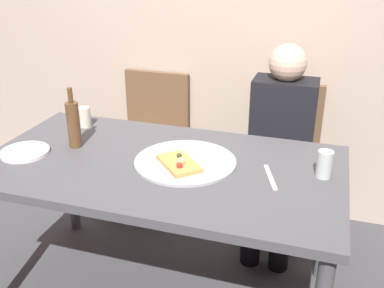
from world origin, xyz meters
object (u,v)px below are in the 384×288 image
at_px(dining_table, 161,178).
at_px(table_knife, 270,177).
at_px(pizza_tray, 185,161).
at_px(guest_in_sweater, 280,140).
at_px(tumbler_far, 85,117).
at_px(chair_right, 281,149).
at_px(plate_stack, 25,152).
at_px(chair_left, 152,133).
at_px(pizza_slice_last, 179,163).
at_px(tumbler_near, 324,164).
at_px(wine_bottle, 73,124).

relative_size(dining_table, table_knife, 7.39).
distance_m(pizza_tray, guest_in_sweater, 0.75).
relative_size(tumbler_far, chair_right, 0.12).
bearing_deg(tumbler_far, pizza_tray, -21.36).
bearing_deg(plate_stack, table_knife, 5.61).
distance_m(pizza_tray, chair_left, 0.99).
distance_m(dining_table, chair_right, 0.97).
height_order(pizza_slice_last, guest_in_sweater, guest_in_sweater).
bearing_deg(plate_stack, chair_left, 75.51).
relative_size(table_knife, chair_right, 0.24).
height_order(chair_left, guest_in_sweater, guest_in_sweater).
distance_m(plate_stack, chair_right, 1.47).
relative_size(dining_table, plate_stack, 7.22).
relative_size(tumbler_near, chair_right, 0.13).
bearing_deg(chair_right, pizza_slice_last, 67.66).
xyz_separation_m(chair_left, chair_right, (0.85, 0.00, 0.00)).
height_order(dining_table, plate_stack, plate_stack).
bearing_deg(dining_table, plate_stack, -170.69).
xyz_separation_m(pizza_tray, guest_in_sweater, (0.35, 0.66, -0.12)).
height_order(tumbler_near, plate_stack, tumbler_near).
relative_size(tumbler_near, chair_left, 0.13).
relative_size(pizza_slice_last, tumbler_near, 2.09).
distance_m(tumbler_near, tumbler_far, 1.27).
distance_m(pizza_slice_last, table_knife, 0.40).
distance_m(dining_table, chair_left, 0.95).
bearing_deg(dining_table, chair_right, 61.69).
relative_size(tumbler_near, guest_in_sweater, 0.10).
distance_m(tumbler_near, table_knife, 0.23).
distance_m(pizza_tray, tumbler_far, 0.71).
xyz_separation_m(table_knife, chair_left, (-0.89, 0.83, -0.24)).
relative_size(pizza_tray, wine_bottle, 1.56).
height_order(pizza_tray, pizza_slice_last, pizza_slice_last).
relative_size(dining_table, guest_in_sweater, 1.39).
bearing_deg(wine_bottle, chair_left, 85.67).
xyz_separation_m(chair_right, guest_in_sweater, (0.00, -0.15, 0.13)).
distance_m(table_knife, chair_left, 1.25).
relative_size(plate_stack, table_knife, 1.02).
distance_m(dining_table, tumbler_near, 0.72).
bearing_deg(tumbler_far, pizza_slice_last, -25.89).
bearing_deg(pizza_tray, wine_bottle, 178.99).
relative_size(tumbler_far, chair_left, 0.12).
xyz_separation_m(dining_table, tumbler_far, (-0.55, 0.29, 0.13)).
relative_size(pizza_slice_last, tumbler_far, 2.31).
bearing_deg(pizza_tray, chair_right, 66.79).
bearing_deg(wine_bottle, pizza_slice_last, -6.88).
relative_size(pizza_tray, guest_in_sweater, 0.39).
xyz_separation_m(tumbler_near, guest_in_sweater, (-0.25, 0.61, -0.17)).
xyz_separation_m(wine_bottle, chair_left, (0.06, 0.80, -0.36)).
distance_m(wine_bottle, chair_left, 0.88).
height_order(dining_table, chair_left, chair_left).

